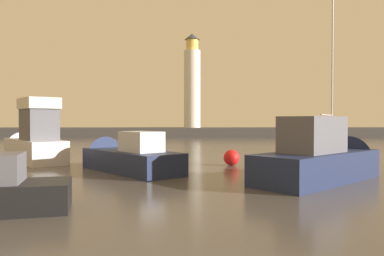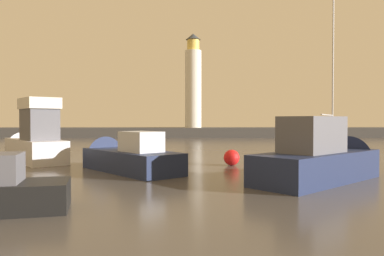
{
  "view_description": "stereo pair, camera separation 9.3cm",
  "coord_description": "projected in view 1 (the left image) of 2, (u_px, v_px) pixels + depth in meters",
  "views": [
    {
      "loc": [
        -0.64,
        -2.56,
        2.77
      ],
      "look_at": [
        -0.0,
        19.24,
        2.3
      ],
      "focal_mm": 35.08,
      "sensor_mm": 36.0,
      "label": 1
    },
    {
      "loc": [
        -0.55,
        -2.56,
        2.77
      ],
      "look_at": [
        -0.0,
        19.24,
        2.3
      ],
      "focal_mm": 35.08,
      "sensor_mm": 36.0,
      "label": 2
    }
  ],
  "objects": [
    {
      "name": "motorboat_3",
      "position": [
        119.0,
        157.0,
        21.03
      ],
      "size": [
        7.13,
        8.02,
        2.72
      ],
      "color": "#1E284C",
      "rests_on": "ground_plane"
    },
    {
      "name": "motorboat_2",
      "position": [
        32.0,
        140.0,
        25.29
      ],
      "size": [
        6.88,
        8.17,
        4.43
      ],
      "color": "silver",
      "rests_on": "ground_plane"
    },
    {
      "name": "breakwater",
      "position": [
        185.0,
        132.0,
        61.05
      ],
      "size": [
        85.56,
        6.55,
        1.53
      ],
      "primitive_type": "cube",
      "color": "#423F3D",
      "rests_on": "ground_plane"
    },
    {
      "name": "mooring_buoy",
      "position": [
        232.0,
        158.0,
        22.75
      ],
      "size": [
        0.97,
        0.97,
        0.97
      ],
      "primitive_type": "sphere",
      "color": "red",
      "rests_on": "ground_plane"
    },
    {
      "name": "sailboat_moored",
      "position": [
        330.0,
        149.0,
        28.25
      ],
      "size": [
        6.44,
        8.77,
        12.37
      ],
      "color": "silver",
      "rests_on": "ground_plane"
    },
    {
      "name": "lighthouse",
      "position": [
        192.0,
        83.0,
        60.92
      ],
      "size": [
        2.66,
        2.66,
        15.27
      ],
      "color": "silver",
      "rests_on": "breakwater"
    },
    {
      "name": "ground_plane",
      "position": [
        189.0,
        153.0,
        31.85
      ],
      "size": [
        220.0,
        220.0,
        0.0
      ],
      "primitive_type": "plane",
      "color": "#4C4742"
    },
    {
      "name": "motorboat_1",
      "position": [
        330.0,
        159.0,
        17.59
      ],
      "size": [
        8.4,
        7.7,
        3.42
      ],
      "color": "#1E284C",
      "rests_on": "ground_plane"
    }
  ]
}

